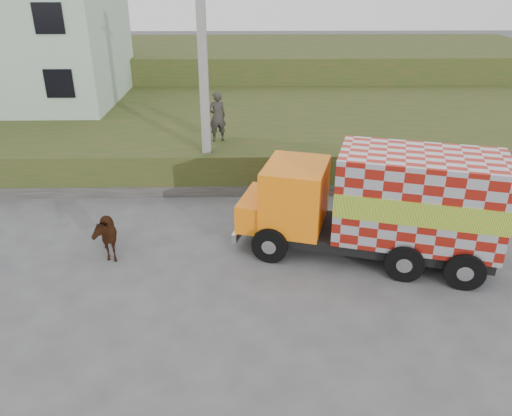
{
  "coord_description": "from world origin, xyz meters",
  "views": [
    {
      "loc": [
        0.44,
        -12.55,
        7.4
      ],
      "look_at": [
        0.69,
        0.28,
        1.3
      ],
      "focal_mm": 35.0,
      "sensor_mm": 36.0,
      "label": 1
    }
  ],
  "objects_px": {
    "cargo_truck": "(381,204)",
    "cow": "(103,234)",
    "utility_pole": "(204,80)",
    "pedestrian": "(217,117)"
  },
  "relations": [
    {
      "from": "cow",
      "to": "utility_pole",
      "type": "bearing_deg",
      "value": 37.57
    },
    {
      "from": "utility_pole",
      "to": "pedestrian",
      "type": "bearing_deg",
      "value": 76.03
    },
    {
      "from": "utility_pole",
      "to": "pedestrian",
      "type": "xyz_separation_m",
      "value": [
        0.33,
        1.33,
        -1.63
      ]
    },
    {
      "from": "utility_pole",
      "to": "cow",
      "type": "xyz_separation_m",
      "value": [
        -2.66,
        -4.62,
        -3.4
      ]
    },
    {
      "from": "utility_pole",
      "to": "cargo_truck",
      "type": "height_order",
      "value": "utility_pole"
    },
    {
      "from": "utility_pole",
      "to": "cargo_truck",
      "type": "bearing_deg",
      "value": -43.36
    },
    {
      "from": "cargo_truck",
      "to": "pedestrian",
      "type": "relative_size",
      "value": 3.91
    },
    {
      "from": "utility_pole",
      "to": "cargo_truck",
      "type": "relative_size",
      "value": 1.08
    },
    {
      "from": "cargo_truck",
      "to": "cow",
      "type": "bearing_deg",
      "value": -165.21
    },
    {
      "from": "utility_pole",
      "to": "pedestrian",
      "type": "height_order",
      "value": "utility_pole"
    }
  ]
}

